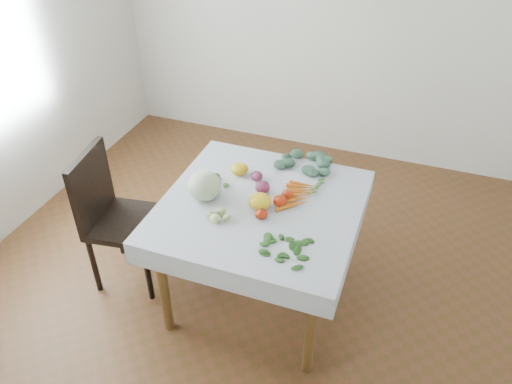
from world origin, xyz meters
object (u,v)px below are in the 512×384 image
cabbage (205,186)px  chair (112,210)px  table (261,218)px  heirloom_back (239,169)px  carrot_bunch (298,195)px

cabbage → chair: bearing=-173.5°
table → heirloom_back: bearing=133.0°
heirloom_back → carrot_bunch: bearing=-14.4°
chair → cabbage: (0.63, 0.07, 0.30)m
chair → heirloom_back: (0.73, 0.37, 0.25)m
chair → cabbage: size_ratio=4.94×
heirloom_back → chair: bearing=-153.1°
cabbage → carrot_bunch: bearing=20.9°
cabbage → heirloom_back: size_ratio=1.79×
chair → table: bearing=7.6°
carrot_bunch → heirloom_back: bearing=165.6°
table → cabbage: 0.38m
table → carrot_bunch: (0.18, 0.14, 0.12)m
table → heirloom_back: size_ratio=9.28×
chair → heirloom_back: size_ratio=8.83×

